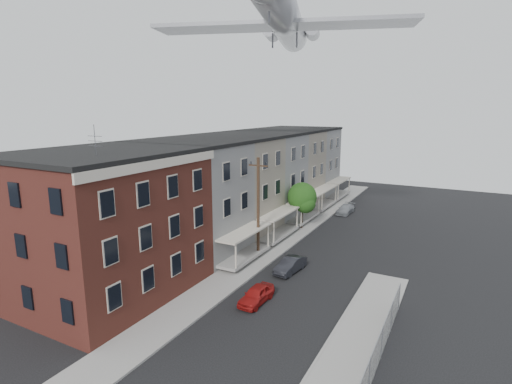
# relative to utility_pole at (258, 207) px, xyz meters

# --- Properties ---
(sidewalk_left) EXTENTS (3.00, 62.00, 0.12)m
(sidewalk_left) POSITION_rel_utility_pole_xyz_m (0.10, 6.00, -4.61)
(sidewalk_left) COLOR gray
(sidewalk_left) RESTS_ON ground
(sidewalk_right) EXTENTS (3.00, 26.00, 0.12)m
(sidewalk_right) POSITION_rel_utility_pole_xyz_m (11.10, -12.00, -4.61)
(sidewalk_right) COLOR gray
(sidewalk_right) RESTS_ON ground
(curb_left) EXTENTS (0.15, 62.00, 0.14)m
(curb_left) POSITION_rel_utility_pole_xyz_m (1.55, 6.00, -4.60)
(curb_left) COLOR gray
(curb_left) RESTS_ON ground
(curb_right) EXTENTS (0.15, 26.00, 0.14)m
(curb_right) POSITION_rel_utility_pole_xyz_m (9.65, -12.00, -4.60)
(curb_right) COLOR gray
(curb_right) RESTS_ON ground
(corner_building) EXTENTS (10.31, 12.30, 12.15)m
(corner_building) POSITION_rel_utility_pole_xyz_m (-6.40, -11.00, 0.49)
(corner_building) COLOR #3B1513
(corner_building) RESTS_ON ground
(row_house_a) EXTENTS (11.98, 7.00, 10.30)m
(row_house_a) POSITION_rel_utility_pole_xyz_m (-6.36, -1.50, 0.45)
(row_house_a) COLOR slate
(row_house_a) RESTS_ON ground
(row_house_b) EXTENTS (11.98, 7.00, 10.30)m
(row_house_b) POSITION_rel_utility_pole_xyz_m (-6.36, 5.50, 0.45)
(row_house_b) COLOR gray
(row_house_b) RESTS_ON ground
(row_house_c) EXTENTS (11.98, 7.00, 10.30)m
(row_house_c) POSITION_rel_utility_pole_xyz_m (-6.36, 12.50, 0.45)
(row_house_c) COLOR slate
(row_house_c) RESTS_ON ground
(row_house_d) EXTENTS (11.98, 7.00, 10.30)m
(row_house_d) POSITION_rel_utility_pole_xyz_m (-6.36, 19.50, 0.45)
(row_house_d) COLOR gray
(row_house_d) RESTS_ON ground
(row_house_e) EXTENTS (11.98, 7.00, 10.30)m
(row_house_e) POSITION_rel_utility_pole_xyz_m (-6.36, 26.50, 0.45)
(row_house_e) COLOR slate
(row_house_e) RESTS_ON ground
(chainlink_fence) EXTENTS (0.06, 18.06, 1.90)m
(chainlink_fence) POSITION_rel_utility_pole_xyz_m (12.60, -13.00, -3.68)
(chainlink_fence) COLOR gray
(chainlink_fence) RESTS_ON ground
(utility_pole) EXTENTS (1.80, 0.26, 9.00)m
(utility_pole) POSITION_rel_utility_pole_xyz_m (0.00, 0.00, 0.00)
(utility_pole) COLOR black
(utility_pole) RESTS_ON ground
(street_tree) EXTENTS (3.22, 3.20, 5.20)m
(street_tree) POSITION_rel_utility_pole_xyz_m (0.33, 9.92, -1.22)
(street_tree) COLOR black
(street_tree) RESTS_ON ground
(car_near) EXTENTS (1.50, 3.45, 1.16)m
(car_near) POSITION_rel_utility_pole_xyz_m (3.80, -7.56, -4.10)
(car_near) COLOR #A11714
(car_near) RESTS_ON ground
(car_mid) EXTENTS (1.65, 3.70, 1.18)m
(car_mid) POSITION_rel_utility_pole_xyz_m (3.80, -1.65, -4.08)
(car_mid) COLOR black
(car_mid) RESTS_ON ground
(car_far) EXTENTS (1.77, 3.93, 1.12)m
(car_far) POSITION_rel_utility_pole_xyz_m (2.75, 18.66, -4.12)
(car_far) COLOR gray
(car_far) RESTS_ON ground
(airplane) EXTENTS (23.03, 26.35, 7.64)m
(airplane) POSITION_rel_utility_pole_xyz_m (-0.47, 6.13, 16.54)
(airplane) COLOR silver
(airplane) RESTS_ON ground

